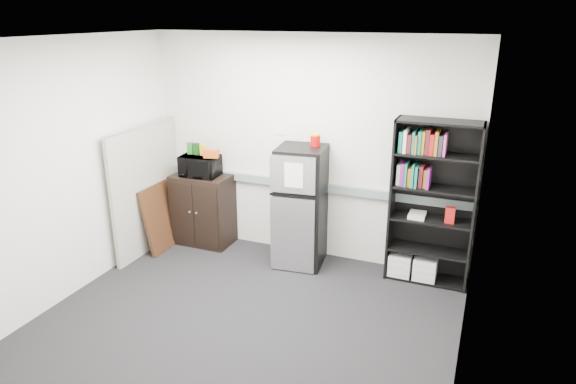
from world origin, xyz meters
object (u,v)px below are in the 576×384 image
at_px(bookshelf, 431,200).
at_px(microwave, 200,166).
at_px(refrigerator, 301,207).
at_px(cabinet, 203,209).
at_px(cubicle_partition, 146,189).

xyz_separation_m(bookshelf, microwave, (-2.86, -0.08, 0.09)).
bearing_deg(refrigerator, cabinet, 170.21).
distance_m(bookshelf, refrigerator, 1.49).
distance_m(bookshelf, microwave, 2.86).
bearing_deg(refrigerator, cubicle_partition, -176.58).
bearing_deg(cabinet, microwave, -90.00).
distance_m(cubicle_partition, refrigerator, 1.98).
xyz_separation_m(cubicle_partition, microwave, (0.55, 0.40, 0.25)).
xyz_separation_m(bookshelf, cabinet, (-2.86, -0.07, -0.51)).
bearing_deg(microwave, cubicle_partition, -148.59).
bearing_deg(microwave, refrigerator, -7.54).
height_order(bookshelf, cubicle_partition, bookshelf).
bearing_deg(cubicle_partition, refrigerator, 9.93).
relative_size(cubicle_partition, cabinet, 1.74).
distance_m(bookshelf, cubicle_partition, 3.45).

